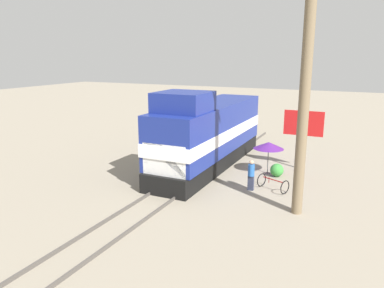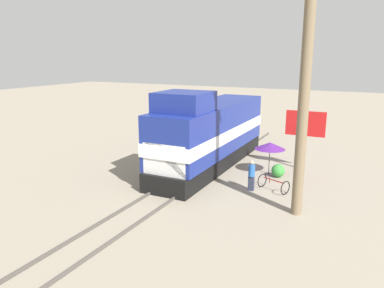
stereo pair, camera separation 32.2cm
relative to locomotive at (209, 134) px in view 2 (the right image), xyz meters
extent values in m
plane|color=gray|center=(0.00, -2.60, -2.15)|extent=(120.00, 120.00, 0.00)
cube|color=#4C4742|center=(-0.72, -2.60, -2.07)|extent=(0.08, 28.57, 0.15)
cube|color=#4C4742|center=(0.72, -2.60, -2.07)|extent=(0.08, 28.57, 0.15)
cube|color=black|center=(0.00, 0.36, -1.64)|extent=(2.64, 12.25, 1.03)
cube|color=navy|center=(0.00, 0.36, 0.36)|extent=(2.87, 11.76, 2.97)
cube|color=white|center=(0.00, 0.36, 0.07)|extent=(2.91, 11.89, 0.70)
cube|color=white|center=(0.00, -4.66, -0.31)|extent=(2.44, 1.72, 1.64)
cube|color=navy|center=(0.00, -3.31, 2.38)|extent=(2.70, 2.70, 1.06)
cylinder|color=#726047|center=(6.44, -4.76, 3.22)|extent=(0.46, 0.46, 10.74)
cylinder|color=#4C4C4C|center=(3.79, 0.38, -1.23)|extent=(0.05, 0.05, 1.83)
cone|color=#4C1E72|center=(3.79, 0.38, -0.42)|extent=(1.80, 1.80, 0.41)
cube|color=#595959|center=(5.43, 2.19, -1.08)|extent=(0.12, 0.12, 2.13)
cube|color=red|center=(5.43, 2.19, 0.75)|extent=(2.37, 0.08, 1.53)
sphere|color=#388C38|center=(4.43, 0.02, -1.76)|extent=(0.77, 0.77, 0.77)
cube|color=#2D3347|center=(3.71, -2.84, -1.75)|extent=(0.30, 0.20, 0.79)
cylinder|color=#2659A5|center=(3.71, -2.84, -1.05)|extent=(0.34, 0.34, 0.62)
sphere|color=tan|center=(3.71, -2.84, -0.62)|extent=(0.23, 0.23, 0.23)
torus|color=black|center=(4.08, -2.04, -1.78)|extent=(0.34, 0.69, 0.73)
torus|color=black|center=(5.46, -2.65, -1.78)|extent=(0.34, 0.69, 0.73)
cube|color=#A51919|center=(4.77, -2.35, -1.57)|extent=(1.19, 0.56, 0.04)
cylinder|color=#A51919|center=(4.53, -2.24, -1.66)|extent=(0.04, 0.04, 0.31)
camera|label=1|loc=(8.93, -21.01, 4.82)|focal=35.00mm
camera|label=2|loc=(9.22, -20.87, 4.82)|focal=35.00mm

